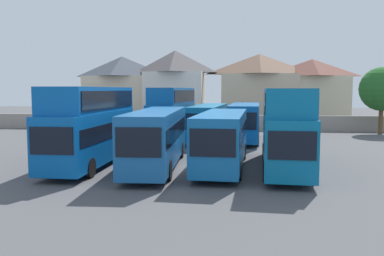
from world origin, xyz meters
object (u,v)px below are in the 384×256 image
object	(u,v)px
house_terrace_left	(122,89)
tree_left_of_lot	(382,89)
bus_5	(173,111)
house_terrace_centre	(175,87)
bus_4	(285,124)
house_terrace_right	(259,89)
house_terrace_far_right	(312,92)
bus_1	(91,122)
bus_6	(209,120)
bus_7	(245,120)
bus_3	(222,136)
bus_2	(157,135)

from	to	relation	value
house_terrace_left	tree_left_of_lot	distance (m)	33.61
bus_5	house_terrace_centre	size ratio (longest dim) A/B	1.04
bus_4	house_terrace_right	size ratio (longest dim) A/B	1.10
house_terrace_right	house_terrace_far_right	distance (m)	7.13
bus_1	house_terrace_left	size ratio (longest dim) A/B	1.11
bus_4	bus_6	xyz separation A→B (m)	(-5.48, 13.38, -0.82)
bus_1	bus_7	world-z (taller)	bus_1
house_terrace_left	house_terrace_right	bearing A→B (deg)	-1.32
bus_1	bus_4	distance (m)	11.93
bus_5	tree_left_of_lot	world-z (taller)	tree_left_of_lot
tree_left_of_lot	house_terrace_centre	bearing A→B (deg)	158.00
bus_7	bus_3	bearing A→B (deg)	-3.72
bus_1	bus_2	size ratio (longest dim) A/B	0.89
tree_left_of_lot	bus_7	bearing A→B (deg)	-151.21
bus_5	house_terrace_right	size ratio (longest dim) A/B	1.00
bus_3	bus_4	xyz separation A→B (m)	(3.74, 0.05, 0.80)
bus_1	tree_left_of_lot	bearing A→B (deg)	131.95
bus_3	tree_left_of_lot	distance (m)	27.09
bus_2	bus_3	world-z (taller)	bus_2
bus_3	house_terrace_far_right	distance (m)	34.10
bus_2	house_terrace_left	xyz separation A→B (m)	(-11.32, 32.49, 2.83)
bus_4	house_terrace_centre	xyz separation A→B (m)	(-11.26, 30.95, 2.44)
bus_7	tree_left_of_lot	xyz separation A→B (m)	(14.85, 8.16, 2.87)
bus_4	house_terrace_left	xyz separation A→B (m)	(-19.06, 32.15, 2.10)
bus_2	house_terrace_left	distance (m)	34.52
house_terrace_left	bus_6	bearing A→B (deg)	-54.12
bus_2	bus_5	bearing A→B (deg)	-177.63
bus_3	tree_left_of_lot	xyz separation A→B (m)	(16.48, 21.30, 2.91)
bus_6	house_terrace_right	bearing A→B (deg)	167.21
bus_2	bus_6	distance (m)	13.90
bus_7	house_terrace_centre	world-z (taller)	house_terrace_centre
house_terrace_right	bus_3	bearing A→B (deg)	-97.02
bus_7	house_terrace_left	bearing A→B (deg)	-135.02
bus_4	bus_3	bearing A→B (deg)	-85.77
bus_7	house_terrace_centre	size ratio (longest dim) A/B	1.04
house_terrace_far_right	tree_left_of_lot	distance (m)	12.16
bus_7	house_terrace_left	distance (m)	25.66
bus_2	bus_4	world-z (taller)	bus_4
bus_2	bus_4	distance (m)	7.78
bus_4	tree_left_of_lot	world-z (taller)	tree_left_of_lot
bus_1	bus_7	distance (m)	16.63
bus_6	tree_left_of_lot	bearing A→B (deg)	117.73
bus_7	house_terrace_far_right	xyz separation A→B (m)	(9.40, 19.03, 2.56)
house_terrace_left	house_terrace_far_right	world-z (taller)	house_terrace_left
bus_2	house_terrace_centre	bearing A→B (deg)	-176.01
bus_4	bus_5	size ratio (longest dim) A/B	1.10
bus_6	bus_5	bearing A→B (deg)	-81.11
bus_6	house_terrace_left	size ratio (longest dim) A/B	1.19
bus_5	bus_6	world-z (taller)	bus_5
bus_2	bus_6	xyz separation A→B (m)	(2.26, 13.72, -0.09)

